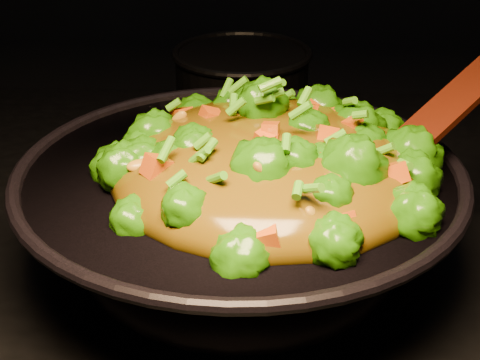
# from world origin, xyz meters

# --- Properties ---
(wok) EXTENTS (0.55, 0.55, 0.12)m
(wok) POSITION_xyz_m (-0.03, -0.10, 0.96)
(wok) COLOR black
(wok) RESTS_ON stovetop
(stir_fry) EXTENTS (0.33, 0.33, 0.11)m
(stir_fry) POSITION_xyz_m (-0.00, -0.11, 1.08)
(stir_fry) COLOR #297508
(stir_fry) RESTS_ON wok
(spatula) EXTENTS (0.22, 0.20, 0.11)m
(spatula) POSITION_xyz_m (0.15, -0.09, 1.07)
(spatula) COLOR #341403
(spatula) RESTS_ON wok
(back_pot) EXTENTS (0.26, 0.26, 0.12)m
(back_pot) POSITION_xyz_m (-0.05, 0.32, 0.96)
(back_pot) COLOR black
(back_pot) RESTS_ON stovetop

